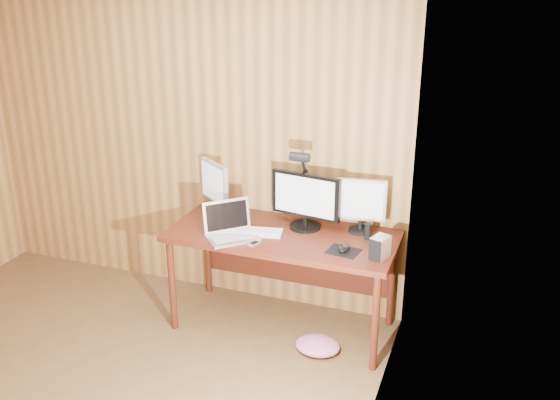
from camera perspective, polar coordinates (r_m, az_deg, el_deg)
The scene contains 13 objects.
desk at distance 4.48m, azimuth 0.53°, elevation -4.15°, with size 1.60×0.70×0.75m.
monitor_center at distance 4.39m, azimuth 2.35°, elevation -0.02°, with size 0.52×0.23×0.41m.
monitor_left at distance 4.67m, azimuth -6.01°, elevation 1.25°, with size 0.30×0.23×0.40m.
monitor_right at distance 4.35m, azimuth 7.44°, elevation -0.39°, with size 0.34×0.16×0.39m.
laptop at distance 4.32m, azimuth -4.59°, elevation -2.59°, with size 0.42×0.42×0.24m.
keyboard at distance 4.38m, azimuth -2.90°, elevation -2.88°, with size 0.49×0.23×0.02m.
mousepad at distance 4.13m, azimuth 5.81°, elevation -4.68°, with size 0.20×0.17×0.00m, color black.
mouse at distance 4.12m, azimuth 5.82°, elevation -4.41°, with size 0.07×0.11×0.04m, color black.
hard_drive at distance 4.04m, azimuth 9.12°, elevation -4.31°, with size 0.13×0.16×0.15m.
phone at distance 4.21m, azimuth -2.37°, elevation -3.97°, with size 0.07×0.10×0.01m.
speaker at distance 4.30m, azimuth 8.04°, elevation -2.85°, with size 0.05×0.05×0.12m, color black.
desk_lamp at distance 4.37m, azimuth 2.04°, elevation 2.16°, with size 0.14×0.20×0.60m.
fabric_pile at distance 4.43m, azimuth 3.45°, elevation -13.15°, with size 0.31×0.26×0.10m, color #CE6394, non-canonical shape.
Camera 1 is at (2.26, -2.13, 2.54)m, focal length 40.00 mm.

